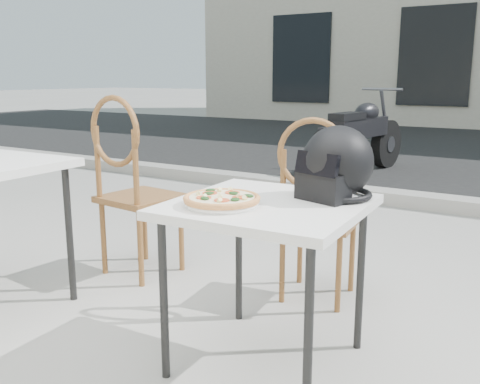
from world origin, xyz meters
The scene contains 9 objects.
ground centered at (0.00, 0.00, 0.00)m, with size 80.00×80.00×0.00m, color #9A9892.
curb centered at (0.00, 3.00, 0.06)m, with size 30.00×0.25×0.12m, color gray.
cafe_table_main centered at (0.06, -0.09, 0.62)m, with size 0.75×0.75×0.68m.
plate centered at (-0.06, -0.23, 0.69)m, with size 0.33×0.33×0.02m.
pizza centered at (-0.06, -0.23, 0.71)m, with size 0.31×0.31×0.04m.
helmet centered at (0.26, 0.12, 0.81)m, with size 0.35×0.36×0.29m.
cafe_chair_main centered at (-0.02, 0.58, 0.54)m, with size 0.41×0.41×0.97m.
cafe_chair_side centered at (-1.08, 0.37, 0.59)m, with size 0.45×0.45×1.06m.
motorcycle centered at (-1.06, 4.26, 0.45)m, with size 0.58×2.04×1.02m.
Camera 1 is at (1.02, -1.87, 1.16)m, focal length 40.00 mm.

